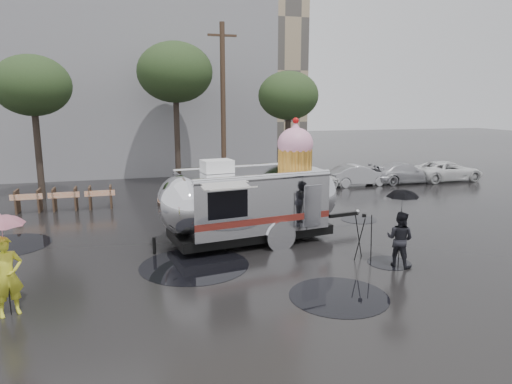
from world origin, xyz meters
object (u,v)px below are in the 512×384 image
object	(u,v)px
airstream_trailer	(253,198)
person_left	(7,276)
tripod	(363,233)
person_right	(400,239)

from	to	relation	value
airstream_trailer	person_left	xyz separation A→B (m)	(-6.78, -3.97, -0.59)
airstream_trailer	tripod	distance (m)	3.93
airstream_trailer	person_right	size ratio (longest dim) A/B	4.83
person_right	tripod	bearing A→B (deg)	4.93
airstream_trailer	person_left	world-z (taller)	airstream_trailer
person_left	person_right	size ratio (longest dim) A/B	1.12
person_left	person_right	bearing A→B (deg)	-23.86
person_left	tripod	distance (m)	9.60
person_right	person_left	bearing A→B (deg)	55.26
airstream_trailer	tripod	bearing A→B (deg)	-54.00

